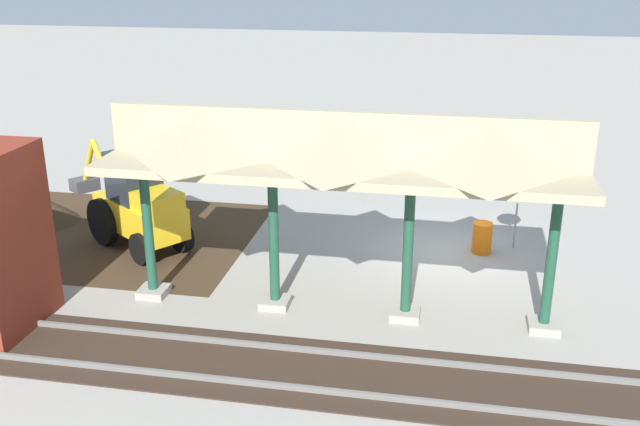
{
  "coord_description": "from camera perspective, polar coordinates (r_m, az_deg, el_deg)",
  "views": [
    {
      "loc": [
        0.15,
        19.28,
        8.16
      ],
      "look_at": [
        3.44,
        1.71,
        1.6
      ],
      "focal_mm": 40.0,
      "sensor_mm": 36.0,
      "label": 1
    }
  ],
  "objects": [
    {
      "name": "platform_canopy",
      "position": [
        15.84,
        1.67,
        5.48
      ],
      "size": [
        10.7,
        3.2,
        4.9
      ],
      "color": "#9E998E",
      "rests_on": "ground"
    },
    {
      "name": "stop_sign",
      "position": [
        21.17,
        15.57,
        1.25
      ],
      "size": [
        0.76,
        0.14,
        2.18
      ],
      "color": "gray",
      "rests_on": "ground"
    },
    {
      "name": "traffic_barrel",
      "position": [
        20.98,
        12.84,
        -1.94
      ],
      "size": [
        0.56,
        0.56,
        0.9
      ],
      "primitive_type": "cylinder",
      "color": "orange",
      "rests_on": "ground"
    },
    {
      "name": "dirt_mound",
      "position": [
        24.59,
        -21.17,
        -0.64
      ],
      "size": [
        4.51,
        4.51,
        1.72
      ],
      "primitive_type": "cone",
      "color": "#42301E",
      "rests_on": "ground"
    },
    {
      "name": "backhoe",
      "position": [
        21.36,
        -14.44,
        0.65
      ],
      "size": [
        4.99,
        4.06,
        2.82
      ],
      "color": "yellow",
      "rests_on": "ground"
    },
    {
      "name": "ground_plane",
      "position": [
        20.93,
        10.2,
        -3.13
      ],
      "size": [
        120.0,
        120.0,
        0.0
      ],
      "primitive_type": "plane",
      "color": "#9E998E"
    },
    {
      "name": "dirt_work_zone",
      "position": [
        23.08,
        -17.79,
        -1.55
      ],
      "size": [
        9.97,
        7.0,
        0.01
      ],
      "primitive_type": "cube",
      "color": "#42301E",
      "rests_on": "ground"
    },
    {
      "name": "rail_tracks",
      "position": [
        14.84,
        9.72,
        -13.4
      ],
      "size": [
        60.0,
        2.58,
        0.15
      ],
      "color": "slate",
      "rests_on": "ground"
    }
  ]
}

